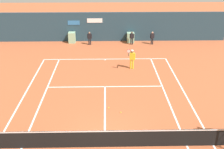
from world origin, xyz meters
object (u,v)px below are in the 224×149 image
ball_kid_centre_post (152,37)px  tennis_ball_by_sideline (54,71)px  ball_kid_right_post (90,37)px  ball_kid_left_post (132,37)px  player_on_baseline (132,58)px  tennis_ball_mid_court (121,112)px  tennis_ball_near_service_line (109,108)px

ball_kid_centre_post → tennis_ball_by_sideline: size_ratio=19.22×
ball_kid_right_post → ball_kid_centre_post: bearing=-177.2°
ball_kid_right_post → ball_kid_left_post: bearing=-177.2°
player_on_baseline → tennis_ball_mid_court: 6.69m
ball_kid_right_post → tennis_ball_near_service_line: ball_kid_right_post is taller
ball_kid_centre_post → ball_kid_left_post: bearing=-8.3°
player_on_baseline → tennis_ball_mid_court: (-1.19, -6.52, -0.92)m
ball_kid_right_post → tennis_ball_by_sideline: 7.07m
player_on_baseline → tennis_ball_near_service_line: size_ratio=26.56×
ball_kid_left_post → tennis_ball_by_sideline: bearing=42.8°
player_on_baseline → tennis_ball_near_service_line: bearing=82.5°
tennis_ball_mid_court → ball_kid_left_post: bearing=82.2°
ball_kid_left_post → tennis_ball_by_sideline: (-6.64, -6.60, -0.72)m
ball_kid_right_post → tennis_ball_near_service_line: size_ratio=19.47×
ball_kid_centre_post → tennis_ball_mid_court: ball_kid_centre_post is taller
player_on_baseline → ball_kid_centre_post: size_ratio=1.38×
ball_kid_centre_post → tennis_ball_by_sideline: 10.93m
ball_kid_right_post → tennis_ball_by_sideline: size_ratio=19.47×
tennis_ball_mid_court → tennis_ball_near_service_line: (-0.70, 0.52, 0.00)m
ball_kid_left_post → tennis_ball_mid_court: 12.82m
tennis_ball_by_sideline → player_on_baseline: bearing=4.1°
tennis_ball_by_sideline → tennis_ball_mid_court: bearing=-51.1°
player_on_baseline → ball_kid_left_post: player_on_baseline is taller
ball_kid_left_post → ball_kid_centre_post: ball_kid_left_post is taller
ball_kid_left_post → ball_kid_right_post: size_ratio=0.99×
tennis_ball_by_sideline → tennis_ball_mid_court: same height
ball_kid_right_post → tennis_ball_mid_court: 12.95m
ball_kid_centre_post → tennis_ball_by_sideline: bearing=28.9°
ball_kid_centre_post → tennis_ball_mid_court: 13.26m
tennis_ball_by_sideline → tennis_ball_mid_court: size_ratio=1.00×
ball_kid_centre_post → tennis_ball_near_service_line: size_ratio=19.22×
ball_kid_right_post → tennis_ball_mid_court: bearing=103.9°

